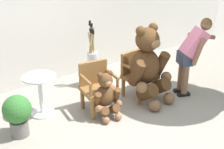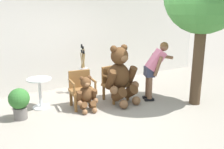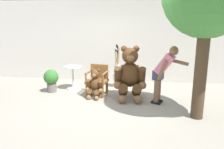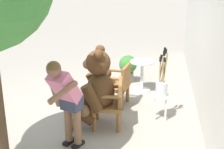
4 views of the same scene
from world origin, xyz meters
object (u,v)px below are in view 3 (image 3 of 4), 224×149
teddy_bear_large (130,73)px  teddy_bear_small (95,83)px  person_visitor (164,70)px  wooden_chair_right (130,80)px  potted_plant (51,79)px  brush_bucket (117,66)px  round_side_table (73,75)px  white_stool (117,76)px  wooden_chair_left (98,79)px

teddy_bear_large → teddy_bear_small: (-0.95, -0.03, -0.31)m
person_visitor → wooden_chair_right: bearing=148.3°
potted_plant → teddy_bear_small: bearing=-13.4°
brush_bucket → wooden_chair_right: bearing=-62.9°
teddy_bear_small → round_side_table: teddy_bear_small is taller
brush_bucket → potted_plant: size_ratio=1.34×
teddy_bear_small → person_visitor: person_visitor is taller
white_stool → round_side_table: round_side_table is taller
wooden_chair_left → round_side_table: (-0.87, 0.44, -0.01)m
potted_plant → teddy_bear_large: bearing=-7.5°
teddy_bear_large → brush_bucket: (-0.46, 1.13, -0.04)m
teddy_bear_large → teddy_bear_small: 1.00m
wooden_chair_right → potted_plant: bearing=178.8°
wooden_chair_left → teddy_bear_small: wooden_chair_left is taller
teddy_bear_large → teddy_bear_small: teddy_bear_large is taller
wooden_chair_left → teddy_bear_large: 1.00m
person_visitor → round_side_table: size_ratio=2.07×
wooden_chair_right → round_side_table: bearing=166.3°
brush_bucket → potted_plant: 2.08m
wooden_chair_right → potted_plant: size_ratio=1.26×
person_visitor → potted_plant: (-3.21, 0.59, -0.50)m
wooden_chair_left → round_side_table: 0.97m
white_stool → person_visitor: bearing=-47.1°
round_side_table → wooden_chair_left: bearing=-26.6°
white_stool → teddy_bear_large: bearing=-67.9°
white_stool → potted_plant: size_ratio=0.68×
wooden_chair_left → wooden_chair_right: bearing=0.0°
teddy_bear_large → potted_plant: bearing=172.5°
teddy_bear_small → round_side_table: 1.12m
teddy_bear_small → potted_plant: teddy_bear_small is taller
wooden_chair_right → white_stool: 0.99m
round_side_table → person_visitor: bearing=-20.1°
person_visitor → white_stool: size_ratio=3.24×
wooden_chair_right → person_visitor: bearing=-31.7°
wooden_chair_left → round_side_table: size_ratio=1.19×
wooden_chair_right → potted_plant: 2.34m
wooden_chair_left → wooden_chair_right: (0.92, 0.00, 0.00)m
teddy_bear_large → white_stool: bearing=112.1°
wooden_chair_right → round_side_table: wooden_chair_right is taller
wooden_chair_left → teddy_bear_small: bearing=-93.1°
white_stool → teddy_bear_small: bearing=-112.9°
potted_plant → wooden_chair_left: bearing=-2.1°
white_stool → round_side_table: size_ratio=0.64×
potted_plant → brush_bucket: bearing=23.5°
teddy_bear_small → round_side_table: size_ratio=1.14×
teddy_bear_large → white_stool: 1.27m
teddy_bear_large → round_side_table: bearing=159.0°
potted_plant → person_visitor: bearing=-10.4°
teddy_bear_large → person_visitor: person_visitor is taller
white_stool → brush_bucket: (-0.00, 0.00, 0.31)m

